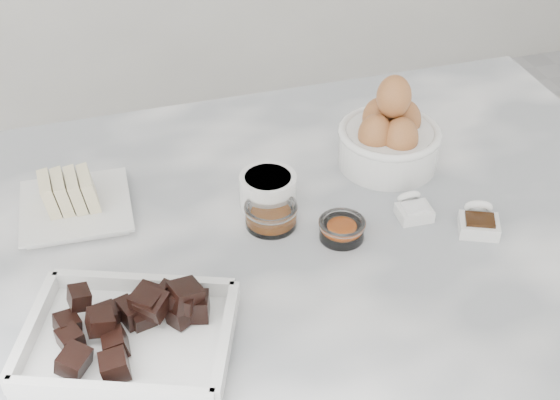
# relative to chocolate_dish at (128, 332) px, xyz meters

# --- Properties ---
(marble_slab) EXTENTS (1.20, 0.80, 0.04)m
(marble_slab) POSITION_rel_chocolate_dish_xyz_m (0.22, 0.14, -0.05)
(marble_slab) COLOR white
(marble_slab) RESTS_ON cabinet
(chocolate_dish) EXTENTS (0.29, 0.26, 0.06)m
(chocolate_dish) POSITION_rel_chocolate_dish_xyz_m (0.00, 0.00, 0.00)
(chocolate_dish) COLOR white
(chocolate_dish) RESTS_ON marble_slab
(butter_plate) EXTENTS (0.16, 0.16, 0.06)m
(butter_plate) POSITION_rel_chocolate_dish_xyz_m (-0.04, 0.28, -0.00)
(butter_plate) COLOR white
(butter_plate) RESTS_ON marble_slab
(sugar_ramekin) EXTENTS (0.08, 0.08, 0.05)m
(sugar_ramekin) POSITION_rel_chocolate_dish_xyz_m (0.23, 0.22, 0.00)
(sugar_ramekin) COLOR white
(sugar_ramekin) RESTS_ON marble_slab
(egg_bowl) EXTENTS (0.16, 0.16, 0.15)m
(egg_bowl) POSITION_rel_chocolate_dish_xyz_m (0.44, 0.27, 0.02)
(egg_bowl) COLOR white
(egg_bowl) RESTS_ON marble_slab
(honey_bowl) EXTENTS (0.08, 0.08, 0.03)m
(honey_bowl) POSITION_rel_chocolate_dish_xyz_m (0.22, 0.17, -0.01)
(honey_bowl) COLOR white
(honey_bowl) RESTS_ON marble_slab
(zest_bowl) EXTENTS (0.07, 0.07, 0.03)m
(zest_bowl) POSITION_rel_chocolate_dish_xyz_m (0.31, 0.12, -0.01)
(zest_bowl) COLOR white
(zest_bowl) RESTS_ON marble_slab
(vanilla_spoon) EXTENTS (0.07, 0.08, 0.04)m
(vanilla_spoon) POSITION_rel_chocolate_dish_xyz_m (0.50, 0.08, -0.01)
(vanilla_spoon) COLOR white
(vanilla_spoon) RESTS_ON marble_slab
(salt_spoon) EXTENTS (0.05, 0.06, 0.04)m
(salt_spoon) POSITION_rel_chocolate_dish_xyz_m (0.42, 0.14, -0.01)
(salt_spoon) COLOR white
(salt_spoon) RESTS_ON marble_slab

